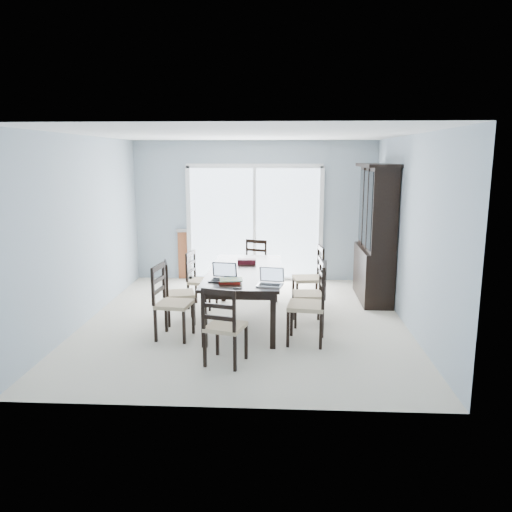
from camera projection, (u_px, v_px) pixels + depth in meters
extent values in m
plane|color=beige|center=(245.00, 321.00, 7.12)|extent=(5.00, 5.00, 0.00)
plane|color=white|center=(244.00, 134.00, 6.61)|extent=(5.00, 5.00, 0.00)
cube|color=#96A7B4|center=(255.00, 211.00, 9.31)|extent=(4.50, 0.02, 2.60)
cube|color=#96A7B4|center=(84.00, 230.00, 6.98)|extent=(0.02, 5.00, 2.60)
cube|color=#96A7B4|center=(410.00, 232.00, 6.75)|extent=(0.02, 5.00, 2.60)
cube|color=gray|center=(257.00, 270.00, 10.56)|extent=(4.50, 2.00, 0.10)
cube|color=#99999E|center=(259.00, 235.00, 11.42)|extent=(4.50, 0.06, 1.10)
cube|color=black|center=(245.00, 271.00, 6.98)|extent=(1.00, 2.20, 0.04)
cube|color=black|center=(245.00, 276.00, 6.99)|extent=(0.88, 2.08, 0.10)
cube|color=black|center=(204.00, 320.00, 6.10)|extent=(0.07, 0.07, 0.69)
cube|color=black|center=(273.00, 321.00, 6.05)|extent=(0.07, 0.07, 0.69)
cube|color=black|center=(224.00, 280.00, 8.06)|extent=(0.07, 0.07, 0.69)
cube|color=black|center=(275.00, 281.00, 8.01)|extent=(0.07, 0.07, 0.69)
cube|color=black|center=(373.00, 274.00, 8.16)|extent=(0.45, 1.30, 0.85)
cube|color=black|center=(378.00, 208.00, 7.95)|extent=(0.38, 1.30, 1.30)
cube|color=black|center=(378.00, 165.00, 7.81)|extent=(0.50, 1.38, 0.05)
cube|color=black|center=(370.00, 211.00, 7.54)|extent=(0.02, 0.36, 1.18)
cube|color=black|center=(365.00, 208.00, 7.96)|extent=(0.02, 0.36, 1.18)
cube|color=black|center=(361.00, 206.00, 8.37)|extent=(0.02, 0.36, 1.18)
cube|color=silver|center=(255.00, 225.00, 9.34)|extent=(2.40, 0.02, 2.10)
cube|color=white|center=(254.00, 166.00, 9.12)|extent=(2.52, 0.05, 0.08)
cube|color=white|center=(254.00, 225.00, 9.33)|extent=(0.06, 0.05, 2.10)
cube|color=white|center=(255.00, 278.00, 9.53)|extent=(2.52, 0.05, 0.05)
cube|color=black|center=(166.00, 316.00, 6.66)|extent=(0.04, 0.04, 0.43)
cube|color=black|center=(156.00, 326.00, 6.29)|extent=(0.04, 0.04, 0.43)
cube|color=black|center=(193.00, 318.00, 6.59)|extent=(0.04, 0.04, 0.43)
cube|color=black|center=(184.00, 328.00, 6.22)|extent=(0.04, 0.04, 0.43)
cube|color=tan|center=(174.00, 304.00, 6.39)|extent=(0.47, 0.47, 0.05)
cube|color=black|center=(168.00, 306.00, 7.17)|extent=(0.04, 0.04, 0.39)
cube|color=black|center=(169.00, 313.00, 6.84)|extent=(0.04, 0.04, 0.39)
cube|color=black|center=(192.00, 305.00, 7.25)|extent=(0.04, 0.04, 0.39)
cube|color=black|center=(194.00, 312.00, 6.92)|extent=(0.04, 0.04, 0.39)
cube|color=tan|center=(180.00, 294.00, 7.00)|extent=(0.47, 0.47, 0.05)
cube|color=black|center=(196.00, 291.00, 7.97)|extent=(0.04, 0.04, 0.39)
cube|color=black|center=(188.00, 297.00, 7.64)|extent=(0.04, 0.04, 0.39)
cube|color=black|center=(217.00, 293.00, 7.89)|extent=(0.04, 0.04, 0.39)
cube|color=black|center=(210.00, 299.00, 7.56)|extent=(0.04, 0.04, 0.39)
cube|color=tan|center=(202.00, 281.00, 7.72)|extent=(0.44, 0.44, 0.05)
cube|color=black|center=(321.00, 331.00, 6.05)|extent=(0.04, 0.04, 0.45)
cube|color=black|center=(322.00, 321.00, 6.43)|extent=(0.04, 0.04, 0.45)
cube|color=black|center=(288.00, 329.00, 6.12)|extent=(0.04, 0.04, 0.45)
cube|color=black|center=(292.00, 319.00, 6.50)|extent=(0.04, 0.04, 0.45)
cube|color=tan|center=(306.00, 306.00, 6.22)|extent=(0.50, 0.50, 0.05)
cube|color=black|center=(322.00, 314.00, 6.79)|extent=(0.03, 0.03, 0.40)
cube|color=black|center=(318.00, 306.00, 7.14)|extent=(0.03, 0.03, 0.40)
cube|color=black|center=(295.00, 314.00, 6.79)|extent=(0.03, 0.03, 0.40)
cube|color=black|center=(294.00, 306.00, 7.14)|extent=(0.03, 0.03, 0.40)
cube|color=tan|center=(308.00, 295.00, 6.92)|extent=(0.41, 0.41, 0.05)
cube|color=black|center=(321.00, 296.00, 7.61)|extent=(0.04, 0.04, 0.42)
cube|color=black|center=(316.00, 290.00, 7.98)|extent=(0.04, 0.04, 0.42)
cube|color=black|center=(297.00, 297.00, 7.58)|extent=(0.04, 0.04, 0.42)
cube|color=black|center=(293.00, 290.00, 7.95)|extent=(0.04, 0.04, 0.42)
cube|color=tan|center=(307.00, 279.00, 7.73)|extent=(0.47, 0.47, 0.05)
cube|color=black|center=(205.00, 350.00, 5.54)|extent=(0.04, 0.04, 0.41)
cube|color=black|center=(235.00, 354.00, 5.43)|extent=(0.04, 0.04, 0.41)
cube|color=black|center=(217.00, 339.00, 5.87)|extent=(0.04, 0.04, 0.41)
cube|color=black|center=(246.00, 342.00, 5.76)|extent=(0.04, 0.04, 0.41)
cube|color=tan|center=(226.00, 327.00, 5.60)|extent=(0.49, 0.49, 0.05)
cube|color=black|center=(265.00, 280.00, 8.68)|extent=(0.04, 0.04, 0.40)
cube|color=black|center=(247.00, 278.00, 8.81)|extent=(0.04, 0.04, 0.40)
cube|color=black|center=(258.00, 285.00, 8.36)|extent=(0.04, 0.04, 0.40)
cube|color=black|center=(239.00, 283.00, 8.48)|extent=(0.04, 0.04, 0.40)
cube|color=tan|center=(252.00, 269.00, 8.54)|extent=(0.49, 0.49, 0.05)
cube|color=black|center=(222.00, 280.00, 6.36)|extent=(0.35, 0.26, 0.02)
cube|color=silver|center=(222.00, 272.00, 6.34)|extent=(0.29, 0.07, 0.17)
cube|color=silver|center=(270.00, 285.00, 6.12)|extent=(0.34, 0.27, 0.02)
cube|color=silver|center=(270.00, 277.00, 6.10)|extent=(0.28, 0.08, 0.16)
cube|color=maroon|center=(230.00, 281.00, 6.28)|extent=(0.27, 0.20, 0.03)
cube|color=gold|center=(231.00, 280.00, 6.27)|extent=(0.31, 0.25, 0.01)
cube|color=black|center=(237.00, 288.00, 6.00)|extent=(0.11, 0.06, 0.01)
cube|color=#450D17|center=(247.00, 261.00, 7.38)|extent=(0.27, 0.14, 0.07)
cube|color=brown|center=(221.00, 247.00, 10.42)|extent=(2.11, 1.96, 0.90)
cube|color=gray|center=(221.00, 224.00, 10.32)|extent=(2.17, 2.02, 0.06)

